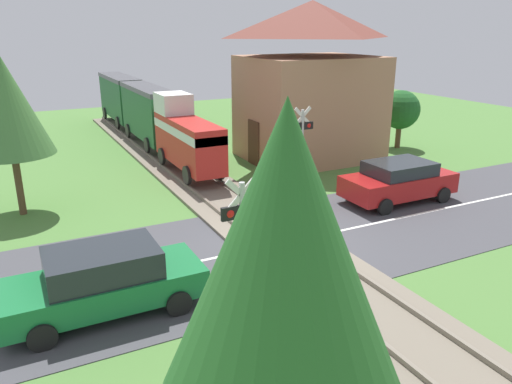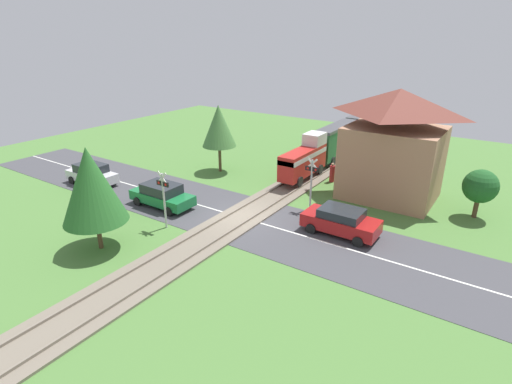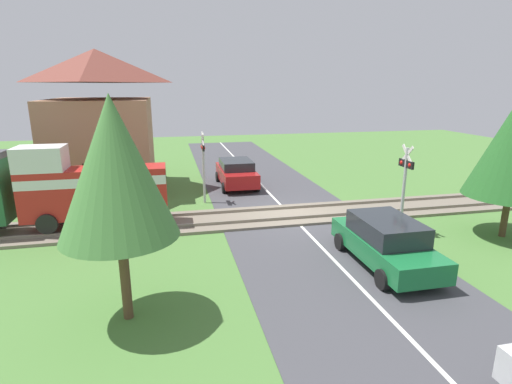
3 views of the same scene
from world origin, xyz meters
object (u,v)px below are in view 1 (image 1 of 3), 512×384
(car_far_side, at_px, (398,181))
(pedestrian_by_station, at_px, (221,151))
(car_near_crossing, at_px, (104,280))
(station_building, at_px, (310,84))
(train, at_px, (145,111))
(crossing_signal_west_approach, at_px, (242,237))
(crossing_signal_east_approach, at_px, (302,141))

(car_far_side, bearing_deg, pedestrian_by_station, 117.00)
(car_near_crossing, height_order, car_far_side, car_near_crossing)
(pedestrian_by_station, bearing_deg, car_far_side, -63.00)
(car_near_crossing, bearing_deg, station_building, 40.15)
(train, bearing_deg, crossing_signal_west_approach, -98.98)
(crossing_signal_east_approach, distance_m, station_building, 6.27)
(train, xyz_separation_m, car_near_crossing, (-5.39, -16.33, -1.07))
(crossing_signal_east_approach, relative_size, pedestrian_by_station, 2.29)
(crossing_signal_east_approach, bearing_deg, station_building, 54.86)
(car_near_crossing, distance_m, crossing_signal_east_approach, 9.78)
(car_near_crossing, height_order, crossing_signal_west_approach, crossing_signal_west_approach)
(train, distance_m, crossing_signal_east_approach, 11.73)
(car_far_side, relative_size, crossing_signal_west_approach, 1.23)
(pedestrian_by_station, bearing_deg, station_building, -7.62)
(crossing_signal_east_approach, xyz_separation_m, pedestrian_by_station, (-0.96, 5.60, -1.52))
(crossing_signal_west_approach, xyz_separation_m, crossing_signal_east_approach, (5.83, 7.07, 0.00))
(crossing_signal_east_approach, bearing_deg, car_near_crossing, -149.07)
(car_far_side, xyz_separation_m, station_building, (0.55, 7.09, 2.81))
(train, relative_size, station_building, 2.55)
(car_far_side, relative_size, crossing_signal_east_approach, 1.23)
(train, height_order, pedestrian_by_station, train)
(crossing_signal_west_approach, relative_size, crossing_signal_east_approach, 1.00)
(car_near_crossing, distance_m, car_far_side, 11.63)
(train, distance_m, car_far_side, 14.72)
(crossing_signal_west_approach, distance_m, crossing_signal_east_approach, 9.16)
(crossing_signal_west_approach, relative_size, pedestrian_by_station, 2.29)
(car_far_side, relative_size, station_building, 0.58)
(car_far_side, distance_m, crossing_signal_east_approach, 3.89)
(station_building, bearing_deg, train, 135.31)
(train, bearing_deg, pedestrian_by_station, -71.24)
(train, bearing_deg, crossing_signal_east_approach, -75.61)
(car_far_side, bearing_deg, crossing_signal_east_approach, 144.71)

